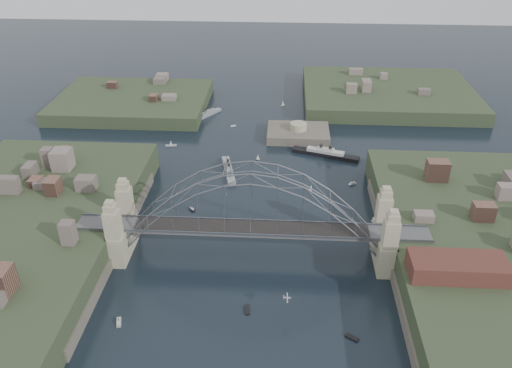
% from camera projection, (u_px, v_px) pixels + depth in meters
% --- Properties ---
extents(ground, '(500.00, 500.00, 0.00)m').
position_uv_depth(ground, '(252.00, 256.00, 127.27)').
color(ground, black).
rests_on(ground, ground).
extents(bridge, '(84.00, 13.80, 24.60)m').
position_uv_depth(bridge, '(251.00, 214.00, 121.11)').
color(bridge, '#535356').
rests_on(bridge, ground).
extents(shore_west, '(50.50, 90.00, 12.00)m').
position_uv_depth(shore_west, '(22.00, 241.00, 129.32)').
color(shore_west, '#2F3C23').
rests_on(shore_west, ground).
extents(shore_east, '(50.50, 90.00, 12.00)m').
position_uv_depth(shore_east, '(492.00, 258.00, 123.25)').
color(shore_east, '#2F3C23').
rests_on(shore_east, ground).
extents(headland_nw, '(60.00, 45.00, 9.00)m').
position_uv_depth(headland_nw, '(133.00, 106.00, 212.05)').
color(headland_nw, '#2F3C23').
rests_on(headland_nw, ground).
extents(headland_ne, '(70.00, 55.00, 9.50)m').
position_uv_depth(headland_ne, '(387.00, 98.00, 219.34)').
color(headland_ne, '#2F3C23').
rests_on(headland_ne, ground).
extents(fort_island, '(22.00, 16.00, 9.40)m').
position_uv_depth(fort_island, '(298.00, 138.00, 187.31)').
color(fort_island, '#585246').
rests_on(fort_island, ground).
extents(wharf_shed, '(20.00, 8.00, 4.00)m').
position_uv_depth(wharf_shed, '(458.00, 267.00, 107.84)').
color(wharf_shed, '#592D26').
rests_on(wharf_shed, shore_east).
extents(finger_pier, '(4.00, 22.00, 1.40)m').
position_uv_depth(finger_pier, '(442.00, 350.00, 100.65)').
color(finger_pier, '#535356').
rests_on(finger_pier, ground).
extents(naval_cruiser_near, '(6.41, 18.10, 5.41)m').
position_uv_depth(naval_cruiser_near, '(229.00, 170.00, 163.83)').
color(naval_cruiser_near, '#919899').
rests_on(naval_cruiser_near, ground).
extents(naval_cruiser_far, '(9.18, 12.43, 4.62)m').
position_uv_depth(naval_cruiser_far, '(208.00, 114.00, 204.31)').
color(naval_cruiser_far, '#919899').
rests_on(naval_cruiser_far, ground).
extents(ocean_liner, '(22.49, 9.94, 5.56)m').
position_uv_depth(ocean_liner, '(325.00, 154.00, 173.75)').
color(ocean_liner, black).
rests_on(ocean_liner, ground).
extents(aeroplane, '(1.61, 3.06, 0.44)m').
position_uv_depth(aeroplane, '(286.00, 298.00, 107.02)').
color(aeroplane, '#ADAEB4').
extents(small_boat_a, '(2.03, 2.12, 1.43)m').
position_uv_depth(small_boat_a, '(192.00, 209.00, 144.98)').
color(small_boat_a, silver).
rests_on(small_boat_a, ground).
extents(small_boat_b, '(1.74, 1.20, 2.38)m').
position_uv_depth(small_boat_b, '(311.00, 188.00, 153.70)').
color(small_boat_b, silver).
rests_on(small_boat_b, ground).
extents(small_boat_c, '(1.27, 2.94, 0.45)m').
position_uv_depth(small_boat_c, '(247.00, 310.00, 110.89)').
color(small_boat_c, silver).
rests_on(small_boat_c, ground).
extents(small_boat_d, '(2.42, 1.83, 1.43)m').
position_uv_depth(small_boat_d, '(352.00, 184.00, 157.49)').
color(small_boat_d, silver).
rests_on(small_boat_d, ground).
extents(small_boat_e, '(4.05, 1.89, 2.38)m').
position_uv_depth(small_boat_e, '(171.00, 144.00, 180.46)').
color(small_boat_e, silver).
rests_on(small_boat_e, ground).
extents(small_boat_f, '(1.44, 1.24, 2.38)m').
position_uv_depth(small_boat_f, '(258.00, 157.00, 171.16)').
color(small_boat_f, silver).
rests_on(small_boat_f, ground).
extents(small_boat_g, '(2.92, 2.36, 0.45)m').
position_uv_depth(small_boat_g, '(352.00, 338.00, 104.08)').
color(small_boat_g, silver).
rests_on(small_boat_g, ground).
extents(small_boat_h, '(2.05, 1.69, 0.45)m').
position_uv_depth(small_boat_h, '(233.00, 126.00, 195.43)').
color(small_boat_h, silver).
rests_on(small_boat_h, ground).
extents(small_boat_i, '(2.26, 0.95, 1.43)m').
position_uv_depth(small_boat_i, '(375.00, 221.00, 140.12)').
color(small_boat_i, silver).
rests_on(small_boat_i, ground).
extents(small_boat_j, '(1.70, 3.03, 1.43)m').
position_uv_depth(small_boat_j, '(119.00, 322.00, 107.65)').
color(small_boat_j, silver).
rests_on(small_boat_j, ground).
extents(small_boat_k, '(1.58, 1.59, 2.38)m').
position_uv_depth(small_boat_k, '(283.00, 103.00, 213.27)').
color(small_boat_k, silver).
rests_on(small_boat_k, ground).
extents(small_boat_l, '(3.00, 2.38, 0.45)m').
position_uv_depth(small_boat_l, '(106.00, 198.00, 150.45)').
color(small_boat_l, silver).
rests_on(small_boat_l, ground).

